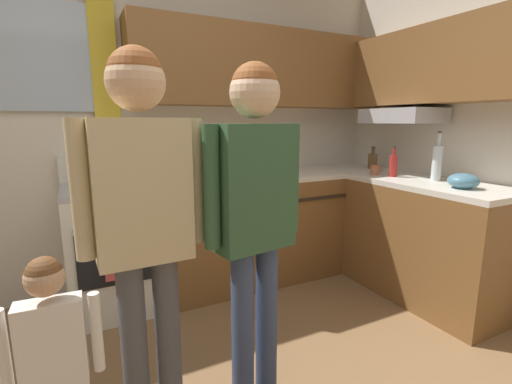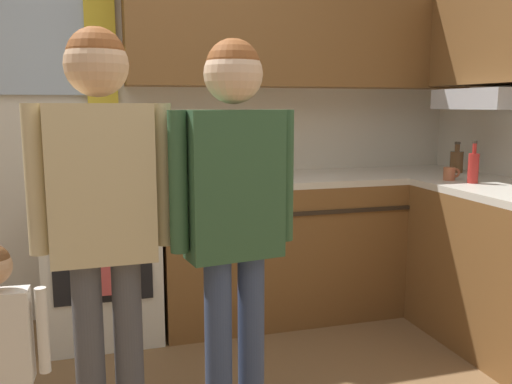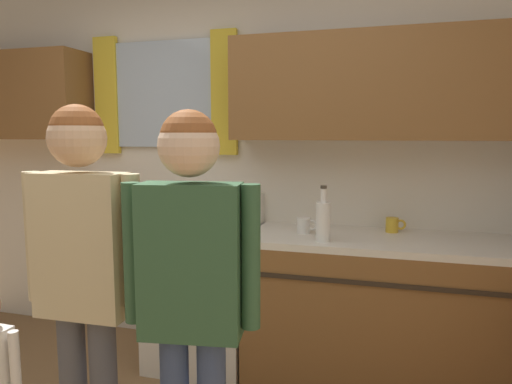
{
  "view_description": "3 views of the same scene",
  "coord_description": "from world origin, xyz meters",
  "px_view_note": "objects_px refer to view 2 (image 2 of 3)",
  "views": [
    {
      "loc": [
        -0.38,
        -1.13,
        1.34
      ],
      "look_at": [
        0.52,
        0.64,
        0.95
      ],
      "focal_mm": 25.53,
      "sensor_mm": 36.0,
      "label": 1
    },
    {
      "loc": [
        -0.15,
        -1.65,
        1.34
      ],
      "look_at": [
        0.5,
        0.57,
        0.97
      ],
      "focal_mm": 37.87,
      "sensor_mm": 36.0,
      "label": 2
    },
    {
      "loc": [
        0.99,
        -1.21,
        1.5
      ],
      "look_at": [
        0.4,
        0.83,
        1.23
      ],
      "focal_mm": 32.94,
      "sensor_mm": 36.0,
      "label": 3
    }
  ],
  "objects_px": {
    "bottle_squat_brown": "(457,161)",
    "adult_in_plaid": "(234,201)",
    "adult_holding_child": "(103,201)",
    "bottle_sauce_red": "(473,167)",
    "mug_mustard_yellow": "(281,166)",
    "bottle_milk_white": "(240,162)",
    "cup_terracotta": "(450,174)",
    "mug_ceramic_white": "(211,171)",
    "stove_oven": "(103,256)"
  },
  "relations": [
    {
      "from": "bottle_squat_brown",
      "to": "mug_mustard_yellow",
      "type": "distance_m",
      "value": 1.17
    },
    {
      "from": "bottle_milk_white",
      "to": "bottle_sauce_red",
      "type": "bearing_deg",
      "value": -17.66
    },
    {
      "from": "bottle_milk_white",
      "to": "adult_holding_child",
      "type": "bearing_deg",
      "value": -126.33
    },
    {
      "from": "stove_oven",
      "to": "bottle_milk_white",
      "type": "relative_size",
      "value": 3.51
    },
    {
      "from": "cup_terracotta",
      "to": "adult_in_plaid",
      "type": "distance_m",
      "value": 1.75
    },
    {
      "from": "adult_holding_child",
      "to": "cup_terracotta",
      "type": "bearing_deg",
      "value": 21.6
    },
    {
      "from": "mug_mustard_yellow",
      "to": "adult_in_plaid",
      "type": "relative_size",
      "value": 0.08
    },
    {
      "from": "bottle_sauce_red",
      "to": "mug_ceramic_white",
      "type": "xyz_separation_m",
      "value": [
        -1.42,
        0.59,
        -0.05
      ]
    },
    {
      "from": "bottle_sauce_red",
      "to": "adult_holding_child",
      "type": "relative_size",
      "value": 0.15
    },
    {
      "from": "adult_holding_child",
      "to": "adult_in_plaid",
      "type": "height_order",
      "value": "adult_holding_child"
    },
    {
      "from": "stove_oven",
      "to": "adult_in_plaid",
      "type": "bearing_deg",
      "value": -69.48
    },
    {
      "from": "bottle_sauce_red",
      "to": "adult_holding_child",
      "type": "distance_m",
      "value": 2.16
    },
    {
      "from": "adult_in_plaid",
      "to": "bottle_squat_brown",
      "type": "bearing_deg",
      "value": 32.17
    },
    {
      "from": "bottle_milk_white",
      "to": "cup_terracotta",
      "type": "xyz_separation_m",
      "value": [
        1.23,
        -0.27,
        -0.08
      ]
    },
    {
      "from": "adult_holding_child",
      "to": "adult_in_plaid",
      "type": "distance_m",
      "value": 0.47
    },
    {
      "from": "bottle_sauce_red",
      "to": "cup_terracotta",
      "type": "relative_size",
      "value": 2.26
    },
    {
      "from": "stove_oven",
      "to": "bottle_milk_white",
      "type": "height_order",
      "value": "bottle_milk_white"
    },
    {
      "from": "bottle_squat_brown",
      "to": "mug_ceramic_white",
      "type": "xyz_separation_m",
      "value": [
        -1.64,
        0.14,
        -0.03
      ]
    },
    {
      "from": "stove_oven",
      "to": "cup_terracotta",
      "type": "height_order",
      "value": "stove_oven"
    },
    {
      "from": "adult_in_plaid",
      "to": "adult_holding_child",
      "type": "bearing_deg",
      "value": 175.78
    },
    {
      "from": "adult_holding_child",
      "to": "bottle_squat_brown",
      "type": "bearing_deg",
      "value": 25.84
    },
    {
      "from": "bottle_milk_white",
      "to": "cup_terracotta",
      "type": "distance_m",
      "value": 1.26
    },
    {
      "from": "bottle_squat_brown",
      "to": "mug_ceramic_white",
      "type": "distance_m",
      "value": 1.64
    },
    {
      "from": "bottle_squat_brown",
      "to": "cup_terracotta",
      "type": "relative_size",
      "value": 1.88
    },
    {
      "from": "cup_terracotta",
      "to": "mug_mustard_yellow",
      "type": "distance_m",
      "value": 1.06
    },
    {
      "from": "bottle_sauce_red",
      "to": "mug_mustard_yellow",
      "type": "xyz_separation_m",
      "value": [
        -0.9,
        0.77,
        -0.05
      ]
    },
    {
      "from": "stove_oven",
      "to": "mug_mustard_yellow",
      "type": "height_order",
      "value": "stove_oven"
    },
    {
      "from": "bottle_sauce_red",
      "to": "cup_terracotta",
      "type": "height_order",
      "value": "bottle_sauce_red"
    },
    {
      "from": "adult_in_plaid",
      "to": "mug_ceramic_white",
      "type": "bearing_deg",
      "value": 82.32
    },
    {
      "from": "bottle_squat_brown",
      "to": "bottle_sauce_red",
      "type": "distance_m",
      "value": 0.5
    },
    {
      "from": "bottle_squat_brown",
      "to": "cup_terracotta",
      "type": "distance_m",
      "value": 0.41
    },
    {
      "from": "adult_in_plaid",
      "to": "cup_terracotta",
      "type": "bearing_deg",
      "value": 28.34
    },
    {
      "from": "mug_ceramic_white",
      "to": "bottle_milk_white",
      "type": "bearing_deg",
      "value": -53.18
    },
    {
      "from": "stove_oven",
      "to": "mug_mustard_yellow",
      "type": "xyz_separation_m",
      "value": [
        1.17,
        0.17,
        0.48
      ]
    },
    {
      "from": "bottle_sauce_red",
      "to": "bottle_squat_brown",
      "type": "bearing_deg",
      "value": 63.79
    },
    {
      "from": "mug_mustard_yellow",
      "to": "bottle_squat_brown",
      "type": "bearing_deg",
      "value": -15.78
    },
    {
      "from": "bottle_squat_brown",
      "to": "adult_in_plaid",
      "type": "height_order",
      "value": "adult_in_plaid"
    },
    {
      "from": "adult_in_plaid",
      "to": "mug_mustard_yellow",
      "type": "bearing_deg",
      "value": 64.75
    },
    {
      "from": "mug_mustard_yellow",
      "to": "bottle_sauce_red",
      "type": "bearing_deg",
      "value": -40.4
    },
    {
      "from": "mug_mustard_yellow",
      "to": "adult_in_plaid",
      "type": "xyz_separation_m",
      "value": [
        -0.69,
        -1.46,
        0.05
      ]
    },
    {
      "from": "adult_holding_child",
      "to": "stove_oven",
      "type": "bearing_deg",
      "value": 90.45
    },
    {
      "from": "bottle_sauce_red",
      "to": "mug_ceramic_white",
      "type": "distance_m",
      "value": 1.54
    },
    {
      "from": "mug_ceramic_white",
      "to": "stove_oven",
      "type": "bearing_deg",
      "value": 179.83
    },
    {
      "from": "bottle_milk_white",
      "to": "mug_ceramic_white",
      "type": "height_order",
      "value": "bottle_milk_white"
    },
    {
      "from": "stove_oven",
      "to": "cup_terracotta",
      "type": "bearing_deg",
      "value": -12.63
    },
    {
      "from": "bottle_milk_white",
      "to": "bottle_squat_brown",
      "type": "relative_size",
      "value": 1.53
    },
    {
      "from": "bottle_sauce_red",
      "to": "stove_oven",
      "type": "bearing_deg",
      "value": 164.0
    },
    {
      "from": "stove_oven",
      "to": "bottle_milk_white",
      "type": "distance_m",
      "value": 0.98
    },
    {
      "from": "stove_oven",
      "to": "mug_mustard_yellow",
      "type": "relative_size",
      "value": 9.15
    },
    {
      "from": "adult_holding_child",
      "to": "adult_in_plaid",
      "type": "xyz_separation_m",
      "value": [
        0.47,
        -0.03,
        -0.02
      ]
    }
  ]
}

